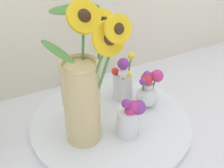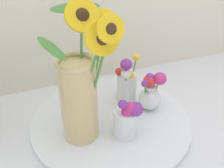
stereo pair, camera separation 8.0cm
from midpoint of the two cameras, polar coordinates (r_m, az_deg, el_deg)
ground_plane at (r=0.86m, az=3.87°, el=-10.96°), size 6.00×6.00×0.00m
serving_tray at (r=0.89m, az=2.61°, el=-8.07°), size 0.53×0.53×0.02m
mason_jar_sunflowers at (r=0.72m, az=-3.68°, el=-0.92°), size 0.25×0.23×0.40m
vase_small_center at (r=0.78m, az=6.21°, el=-7.68°), size 0.08×0.07×0.14m
vase_bulb_right at (r=0.90m, az=10.97°, el=-1.86°), size 0.09×0.08×0.14m
vase_small_back at (r=0.93m, az=5.69°, el=0.32°), size 0.09×0.09×0.18m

